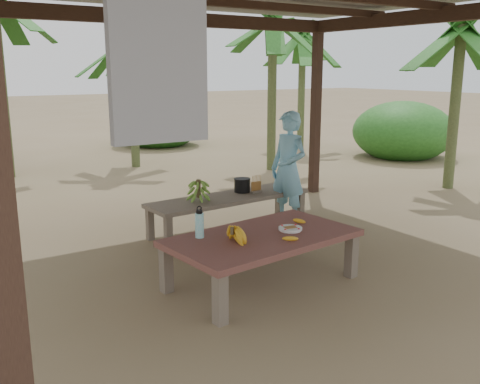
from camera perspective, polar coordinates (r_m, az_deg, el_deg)
ground at (r=5.81m, az=1.57°, el=-7.61°), size 80.00×80.00×0.00m
work_table at (r=5.14m, az=2.39°, el=-5.28°), size 1.89×1.18×0.50m
bench at (r=6.88m, az=-1.11°, el=-0.88°), size 2.23×0.73×0.45m
ripe_banana_bunch at (r=4.86m, az=-0.83°, el=-4.54°), size 0.27×0.23×0.16m
plate at (r=5.26m, az=5.39°, el=-3.93°), size 0.23×0.23×0.04m
loose_banana_front at (r=4.95m, az=5.39°, el=-4.97°), size 0.17×0.06×0.04m
loose_banana_side at (r=5.52m, az=6.33°, el=-3.08°), size 0.13×0.12×0.04m
water_flask at (r=5.01m, az=-4.35°, el=-3.45°), size 0.08×0.08×0.31m
green_banana_stalk at (r=6.58m, az=-4.45°, el=0.22°), size 0.27×0.27×0.29m
cooking_pot at (r=7.07m, az=0.23°, el=0.70°), size 0.21×0.21×0.18m
skewer_rack at (r=7.03m, az=1.74°, el=0.88°), size 0.18×0.09×0.24m
woman at (r=7.04m, az=5.19°, el=2.43°), size 0.45×0.61×1.52m
banana_plant_ne at (r=11.00m, az=3.51°, el=16.72°), size 1.80×1.80×3.26m
banana_plant_n at (r=11.53m, az=-11.55°, el=14.52°), size 1.80×1.80×2.88m
banana_plant_e at (r=9.92m, az=22.47°, el=14.59°), size 1.80×1.80×2.97m
banana_plant_far at (r=14.06m, az=6.70°, el=15.31°), size 1.80×1.80×3.12m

